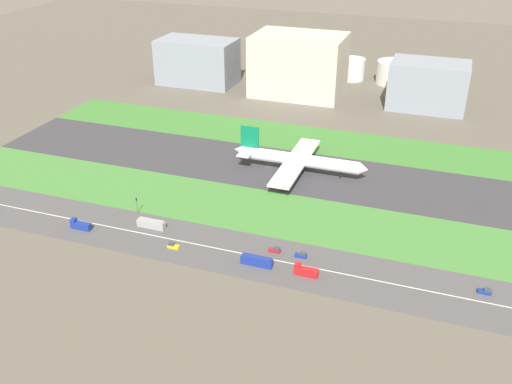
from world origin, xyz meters
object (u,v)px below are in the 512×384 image
Objects in this scene: fuel_tank_east at (395,73)px; terminal_building at (198,62)px; car_1 at (173,246)px; fuel_tank_centre at (352,69)px; car_4 at (301,255)px; office_tower at (428,85)px; bus_0 at (257,261)px; fuel_tank_west at (308,66)px; truck_1 at (306,271)px; traffic_light at (137,204)px; truck_0 at (80,225)px; car_0 at (485,291)px; bus_1 at (151,224)px; car_2 at (275,250)px; airliner at (297,160)px; hangar_building at (299,65)px.

terminal_building is at bearing -160.75° from fuel_tank_east.
fuel_tank_centre reaches higher than car_1.
office_tower is at bearing 81.04° from car_4.
fuel_tank_centre is (-12.45, 237.00, 5.55)m from bus_0.
fuel_tank_west is at bearing 104.29° from car_4.
car_1 is at bearing -0.00° from truck_1.
truck_0 is at bearing -129.71° from traffic_light.
office_tower is (-33.88, 182.00, 13.25)m from car_0.
bus_0 is 237.75m from fuel_tank_east.
bus_0 is (-76.20, -10.00, 0.90)m from car_0.
office_tower is at bearing -39.41° from fuel_tank_centre.
bus_1 is at bearing -158.76° from truck_0.
bus_0 is 241.13m from fuel_tank_west.
terminal_building is 136.71m from fuel_tank_east.
car_2 is 0.08× the size of terminal_building.
airliner is at bearing -130.06° from truck_0.
terminal_building is at bearing -155.45° from fuel_tank_centre.
car_1 is (-25.27, -78.00, -5.31)m from airliner.
fuel_tank_centre reaches higher than traffic_light.
bus_1 is at bearing -90.85° from fuel_tank_west.
car_4 is 1.00× the size of car_2.
fuel_tank_centre is (98.49, 45.00, -7.68)m from terminal_building.
car_0 is at bearing -75.60° from fuel_tank_east.
terminal_building is (-128.75, 192.00, 13.38)m from truck_1.
terminal_building reaches higher than truck_0.
car_1 is at bearing -34.43° from bus_1.
car_1 is at bearing -167.89° from car_4.
car_2 is 0.61× the size of traffic_light.
truck_0 is 0.46× the size of fuel_tank_centre.
bus_0 is at bearing -86.99° from fuel_tank_centre.
truck_0 is 195.81m from hangar_building.
fuel_tank_west is at bearing 33.99° from terminal_building.
office_tower is (153.27, 0.00, -0.88)m from terminal_building.
car_1 is 50.81m from truck_1.
airliner is at bearing -47.84° from terminal_building.
truck_1 reaches higher than bus_1.
car_1 is at bearing -88.17° from hangar_building.
fuel_tank_west is at bearing 117.94° from car_0.
car_2 is at bearing -110.11° from bus_0.
bus_0 is at bearing -84.34° from airliner.
bus_1 is at bearing -120.37° from airliner.
hangar_building reaches higher than car_4.
car_4 is 0.08× the size of hangar_building.
fuel_tank_centre is at bearing 24.55° from terminal_building.
car_0 is at bearing 0.00° from car_2.
car_4 is at bearing 180.00° from car_0.
office_tower is (24.52, 192.00, 12.51)m from truck_1.
car_1 is 31.29m from traffic_light.
car_4 is 9.95m from car_2.
truck_1 is at bearing -67.24° from car_4.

